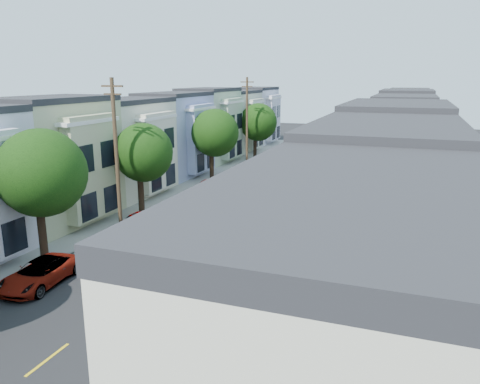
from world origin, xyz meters
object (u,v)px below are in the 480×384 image
Objects in this scene: parked_right_b at (255,266)px; tree_b at (40,173)px; tree_far_r at (365,132)px; parked_right_a at (199,329)px; parked_left_c at (136,223)px; parked_left_d at (206,187)px; parked_right_c at (324,186)px; utility_pole_far at (247,121)px; lead_sedan at (275,205)px; tree_d at (214,133)px; parked_right_d at (342,164)px; tree_e at (257,122)px; tree_c at (142,153)px; utility_pole_near at (116,155)px; parked_left_b at (40,274)px; motorcycle at (194,357)px; fedex_truck at (209,233)px.

tree_b is at bearing -171.02° from parked_right_b.
tree_far_r reaches higher than parked_right_a.
parked_left_d is (0.00, 11.33, -0.04)m from parked_left_c.
parked_right_c is at bearing 20.44° from parked_left_d.
parked_right_c is at bearing -44.35° from utility_pole_far.
lead_sedan is (-4.34, -21.80, -3.38)m from tree_far_r.
tree_d is 18.50m from tree_far_r.
tree_e is at bearing 160.63° from parked_right_d.
tree_d is at bearing 103.62° from parked_left_d.
tree_d is (0.00, 13.09, 0.01)m from tree_c.
parked_left_d is (1.40, 7.92, -4.20)m from tree_c.
parked_right_a is (2.34, -18.70, 0.15)m from lead_sedan.
parked_right_b is (0.00, 6.89, -0.10)m from parked_right_a.
tree_d is at bearing -90.00° from tree_e.
parked_left_b is at bearing -81.17° from utility_pole_near.
parked_right_b is 1.11× the size of parked_right_d.
parked_right_b is 8.16m from motorcycle.
fedex_truck is 9.07m from parked_right_a.
utility_pole_far is 1.68× the size of fedex_truck.
parked_right_d is (11.20, 10.22, -4.17)m from tree_d.
tree_far_r is 1.39× the size of parked_right_d.
motorcycle is (2.73, -19.96, -0.17)m from lead_sedan.
parked_right_b is at bearing -71.95° from tree_e.
tree_d is at bearing 131.10° from motorcycle.
tree_e is at bearing 90.00° from tree_d.
parked_right_d is (9.80, 15.39, 0.04)m from parked_left_d.
tree_e is at bearing 131.25° from parked_right_c.
fedex_truck is at bearing -20.04° from utility_pole_near.
fedex_truck is 1.31× the size of parked_right_c.
parked_left_c is 28.46m from parked_right_d.
parked_right_a is (9.80, -2.28, 0.14)m from parked_left_b.
fedex_truck is 29.57m from parked_right_d.
tree_d reaches higher than tree_c.
parked_left_b is at bearing -57.25° from tree_b.
parked_right_b is at bearing -34.12° from tree_c.
parked_left_d is (0.00, 20.11, -0.01)m from parked_left_b.
tree_c reaches higher than parked_right_a.
tree_b is at bearing -112.79° from parked_right_c.
utility_pole_far is 32.72m from parked_right_b.
utility_pole_near is at bearing -89.96° from tree_c.
parked_right_c is at bearing 86.78° from parked_right_b.
parked_right_c is at bearing -6.18° from tree_d.
motorcycle is at bearing -72.22° from lead_sedan.
parked_right_a is 1.06× the size of parked_right_b.
tree_far_r reaches higher than parked_right_c.
parked_right_a is at bearing -17.51° from parked_left_b.
parked_right_a is at bearing -93.22° from parked_right_b.
lead_sedan is at bearing 92.75° from fedex_truck.
parked_right_d is (11.20, 0.49, -4.50)m from utility_pole_far.
tree_c is 13.09m from tree_d.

